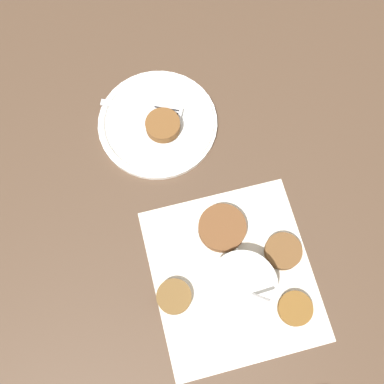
{
  "coord_description": "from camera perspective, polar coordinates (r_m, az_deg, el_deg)",
  "views": [
    {
      "loc": [
        -0.08,
        0.08,
        0.77
      ],
      "look_at": [
        0.18,
        0.05,
        0.02
      ],
      "focal_mm": 42.0,
      "sensor_mm": 36.0,
      "label": 1
    }
  ],
  "objects": [
    {
      "name": "ground_plane",
      "position": [
        0.78,
        5.44,
        -12.26
      ],
      "size": [
        4.0,
        4.0,
        0.0
      ],
      "primitive_type": "plane",
      "color": "#4C3828"
    },
    {
      "name": "napkin",
      "position": [
        0.78,
        4.87,
        -10.44
      ],
      "size": [
        0.32,
        0.3,
        0.0
      ],
      "color": "silver",
      "rests_on": "ground_plane"
    },
    {
      "name": "sauce_bowl",
      "position": [
        0.75,
        6.3,
        -12.18
      ],
      "size": [
        0.12,
        0.11,
        0.12
      ],
      "color": "white",
      "rests_on": "napkin"
    },
    {
      "name": "fritter_0",
      "position": [
        0.76,
        -2.33,
        -12.81
      ],
      "size": [
        0.06,
        0.06,
        0.02
      ],
      "color": "brown",
      "rests_on": "napkin"
    },
    {
      "name": "fritter_1",
      "position": [
        0.79,
        11.49,
        -7.38
      ],
      "size": [
        0.06,
        0.06,
        0.02
      ],
      "color": "brown",
      "rests_on": "napkin"
    },
    {
      "name": "fritter_2",
      "position": [
        0.78,
        3.85,
        -4.57
      ],
      "size": [
        0.08,
        0.08,
        0.02
      ],
      "color": "brown",
      "rests_on": "napkin"
    },
    {
      "name": "fritter_3",
      "position": [
        0.78,
        12.97,
        -14.22
      ],
      "size": [
        0.06,
        0.06,
        0.01
      ],
      "color": "brown",
      "rests_on": "napkin"
    },
    {
      "name": "serving_plate",
      "position": [
        0.86,
        -4.38,
        8.78
      ],
      "size": [
        0.23,
        0.23,
        0.02
      ],
      "color": "white",
      "rests_on": "ground_plane"
    },
    {
      "name": "fritter_on_plate",
      "position": [
        0.84,
        -3.72,
        8.44
      ],
      "size": [
        0.06,
        0.06,
        0.02
      ],
      "color": "brown",
      "rests_on": "serving_plate"
    },
    {
      "name": "fork",
      "position": [
        0.87,
        -5.34,
        10.32
      ],
      "size": [
        0.07,
        0.16,
        0.0
      ],
      "color": "silver",
      "rests_on": "serving_plate"
    }
  ]
}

